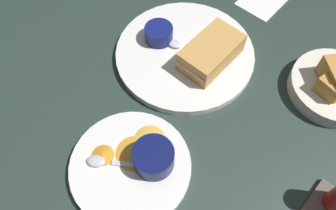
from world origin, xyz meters
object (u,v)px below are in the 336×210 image
(spoon_by_gravy_ramekin, at_px, (103,162))
(bread_basket_rear, at_px, (334,85))
(plate_chips_companion, at_px, (131,167))
(ramekin_dark_sauce, at_px, (159,33))
(ramekin_light_gravy, at_px, (153,157))
(sandwich_half_near, at_px, (211,52))
(plate_sandwich_main, at_px, (185,54))
(spoon_by_dark_ramekin, at_px, (180,46))

(spoon_by_gravy_ramekin, distance_m, bread_basket_rear, 0.46)
(plate_chips_companion, xyz_separation_m, bread_basket_rear, (-0.38, 0.18, 0.02))
(ramekin_dark_sauce, xyz_separation_m, ramekin_light_gravy, (0.21, 0.19, 0.00))
(sandwich_half_near, xyz_separation_m, spoon_by_gravy_ramekin, (0.30, 0.00, -0.02))
(spoon_by_gravy_ramekin, bearing_deg, plate_sandwich_main, -168.51)
(plate_sandwich_main, distance_m, plate_chips_companion, 0.27)
(ramekin_light_gravy, relative_size, spoon_by_gravy_ramekin, 0.81)
(spoon_by_dark_ramekin, bearing_deg, plate_sandwich_main, 85.72)
(ramekin_dark_sauce, relative_size, spoon_by_gravy_ramekin, 0.69)
(bread_basket_rear, bearing_deg, sandwich_half_near, -63.91)
(ramekin_dark_sauce, distance_m, spoon_by_dark_ramekin, 0.05)
(sandwich_half_near, distance_m, spoon_by_gravy_ramekin, 0.30)
(plate_sandwich_main, relative_size, ramekin_dark_sauce, 4.85)
(ramekin_dark_sauce, height_order, bread_basket_rear, bread_basket_rear)
(spoon_by_dark_ramekin, relative_size, ramekin_light_gravy, 1.39)
(ramekin_dark_sauce, distance_m, plate_chips_companion, 0.29)
(sandwich_half_near, bearing_deg, ramekin_light_gravy, 15.86)
(sandwich_half_near, relative_size, ramekin_dark_sauce, 2.21)
(plate_sandwich_main, distance_m, spoon_by_dark_ramekin, 0.02)
(spoon_by_dark_ramekin, bearing_deg, plate_chips_companion, 23.33)
(plate_sandwich_main, relative_size, sandwich_half_near, 2.19)
(sandwich_half_near, height_order, ramekin_light_gravy, sandwich_half_near)
(plate_sandwich_main, distance_m, bread_basket_rear, 0.30)
(spoon_by_dark_ramekin, bearing_deg, bread_basket_rear, 113.34)
(plate_sandwich_main, bearing_deg, plate_chips_companion, 20.38)
(ramekin_light_gravy, xyz_separation_m, bread_basket_rear, (-0.35, 0.15, -0.01))
(sandwich_half_near, bearing_deg, plate_sandwich_main, -71.38)
(spoon_by_dark_ramekin, xyz_separation_m, ramekin_light_gravy, (0.22, 0.14, 0.02))
(sandwich_half_near, bearing_deg, ramekin_dark_sauce, -76.26)
(sandwich_half_near, bearing_deg, spoon_by_gravy_ramekin, 0.87)
(ramekin_dark_sauce, height_order, spoon_by_gravy_ramekin, ramekin_dark_sauce)
(ramekin_dark_sauce, xyz_separation_m, plate_chips_companion, (0.24, 0.16, -0.03))
(ramekin_dark_sauce, relative_size, plate_chips_companion, 0.28)
(plate_sandwich_main, distance_m, sandwich_half_near, 0.06)
(plate_sandwich_main, xyz_separation_m, ramekin_light_gravy, (0.22, 0.12, 0.03))
(ramekin_light_gravy, bearing_deg, sandwich_half_near, -164.14)
(ramekin_dark_sauce, height_order, ramekin_light_gravy, ramekin_light_gravy)
(sandwich_half_near, relative_size, bread_basket_rear, 0.77)
(spoon_by_gravy_ramekin, bearing_deg, plate_chips_companion, 126.54)
(plate_sandwich_main, relative_size, plate_chips_companion, 1.38)
(sandwich_half_near, bearing_deg, bread_basket_rear, 116.09)
(plate_chips_companion, bearing_deg, sandwich_half_near, -171.28)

